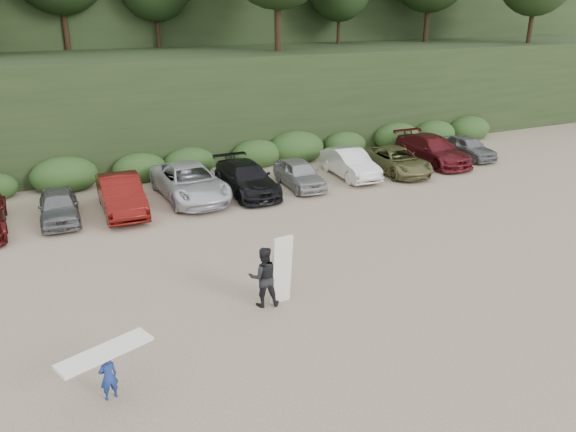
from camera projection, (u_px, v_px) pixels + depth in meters
ground at (293, 288)px, 18.50m from camera, size 120.00×120.00×0.00m
parked_cars at (179, 186)px, 26.27m from camera, size 36.48×6.59×1.64m
child_surfer at (107, 366)px, 13.01m from camera, size 2.28×1.32×1.32m
adult_surfer at (265, 276)px, 17.13m from camera, size 1.42×0.95×2.28m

